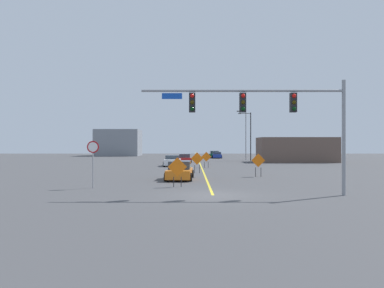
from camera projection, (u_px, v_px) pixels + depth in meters
ground at (213, 195)px, 19.95m from camera, size 176.42×176.42×0.00m
road_centre_stripe at (198, 159)px, 68.96m from camera, size 0.16×98.01×0.01m
traffic_signal_assembly at (270, 109)px, 19.93m from camera, size 11.09×0.44×6.27m
stop_sign at (93, 155)px, 23.24m from camera, size 0.76×0.07×2.99m
street_lamp_near_right at (246, 133)px, 64.40m from camera, size 1.67×0.24×8.71m
street_lamp_mid_right at (250, 134)px, 61.21m from camera, size 2.14×0.24×8.05m
construction_sign_median_far at (197, 160)px, 35.37m from camera, size 1.20×0.15×2.00m
construction_sign_left_shoulder at (259, 162)px, 31.33m from camera, size 1.15×0.29×1.98m
construction_sign_left_lane at (178, 168)px, 23.87m from camera, size 1.25×0.21×1.93m
construction_sign_right_lane at (207, 158)px, 43.39m from camera, size 1.16×0.20×1.88m
car_blue_far at (217, 155)px, 72.97m from camera, size 2.06×4.62×1.26m
car_green_mid at (215, 154)px, 77.56m from camera, size 2.24×3.98×1.37m
car_orange_distant at (180, 171)px, 29.08m from camera, size 2.24×4.66×1.45m
car_white_approaching at (173, 161)px, 46.70m from camera, size 2.16×4.42×1.37m
car_red_passing at (185, 158)px, 56.16m from camera, size 2.21×4.53×1.30m
roadside_building_east at (297, 150)px, 57.01m from camera, size 11.68×5.52×3.83m
roadside_building_west at (119, 143)px, 87.87m from camera, size 10.24×8.18×6.23m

